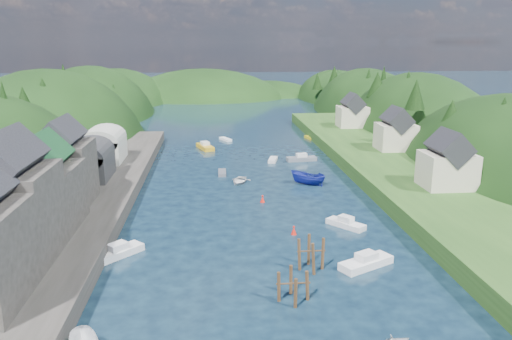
{
  "coord_description": "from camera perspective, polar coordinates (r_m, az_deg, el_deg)",
  "views": [
    {
      "loc": [
        -6.45,
        -44.51,
        22.7
      ],
      "look_at": [
        0.0,
        28.0,
        4.0
      ],
      "focal_mm": 35.0,
      "sensor_mm": 36.0,
      "label": 1
    }
  ],
  "objects": [
    {
      "name": "piling_cluster_near",
      "position": [
        46.27,
        4.27,
        -13.4
      ],
      "size": [
        3.11,
        2.91,
        3.43
      ],
      "color": "#382314",
      "rests_on": "ground"
    },
    {
      "name": "ground",
      "position": [
        97.41,
        -1.15,
        0.93
      ],
      "size": [
        600.0,
        600.0,
        0.0
      ],
      "primitive_type": "plane",
      "color": "black",
      "rests_on": "ground"
    },
    {
      "name": "channel_buoy_far",
      "position": [
        72.89,
        0.74,
        -3.34
      ],
      "size": [
        0.7,
        0.7,
        1.1
      ],
      "color": "red",
      "rests_on": "ground"
    },
    {
      "name": "moored_boats",
      "position": [
        69.6,
        0.52,
        -4.04
      ],
      "size": [
        37.75,
        90.07,
        2.32
      ],
      "color": "gold",
      "rests_on": "ground"
    },
    {
      "name": "far_hills",
      "position": [
        221.2,
        -3.05,
        5.67
      ],
      "size": [
        103.0,
        68.0,
        44.0
      ],
      "color": "black",
      "rests_on": "ground"
    },
    {
      "name": "boat_sheds",
      "position": [
        87.52,
        -17.89,
        2.22
      ],
      "size": [
        7.0,
        21.0,
        7.5
      ],
      "color": "#2D2D30",
      "rests_on": "quay_left"
    },
    {
      "name": "terrace_right",
      "position": [
        92.7,
        14.9,
        0.5
      ],
      "size": [
        16.0,
        120.0,
        2.4
      ],
      "primitive_type": "cube",
      "color": "#234719",
      "rests_on": "ground"
    },
    {
      "name": "hill_trees",
      "position": [
        110.06,
        -1.82,
        8.36
      ],
      "size": [
        90.88,
        150.95,
        12.6
      ],
      "color": "black",
      "rests_on": "ground"
    },
    {
      "name": "piling_cluster_far",
      "position": [
        52.13,
        6.31,
        -9.8
      ],
      "size": [
        2.92,
        2.75,
        3.95
      ],
      "color": "#382314",
      "rests_on": "ground"
    },
    {
      "name": "quayside_buildings",
      "position": [
        56.72,
        -25.05,
        -2.97
      ],
      "size": [
        8.0,
        35.84,
        12.9
      ],
      "color": "#2D2B28",
      "rests_on": "quay_left"
    },
    {
      "name": "terrace_left_grass",
      "position": [
        72.28,
        -24.74,
        -4.23
      ],
      "size": [
        12.0,
        110.0,
        2.5
      ],
      "primitive_type": "cube",
      "color": "#234719",
      "rests_on": "ground"
    },
    {
      "name": "channel_buoy_near",
      "position": [
        61.19,
        4.35,
        -6.93
      ],
      "size": [
        0.7,
        0.7,
        1.1
      ],
      "color": "red",
      "rests_on": "ground"
    },
    {
      "name": "hillside_right",
      "position": [
        133.55,
        17.73,
        0.68
      ],
      "size": [
        36.0,
        245.56,
        48.0
      ],
      "color": "black",
      "rests_on": "ground"
    },
    {
      "name": "hillside_left",
      "position": [
        129.28,
        -22.27,
        -0.44
      ],
      "size": [
        44.0,
        245.56,
        52.0
      ],
      "color": "black",
      "rests_on": "ground"
    },
    {
      "name": "right_bank_cottages",
      "position": [
        100.45,
        15.1,
        4.25
      ],
      "size": [
        9.0,
        59.24,
        8.41
      ],
      "color": "beige",
      "rests_on": "terrace_right"
    },
    {
      "name": "quay_left",
      "position": [
        70.29,
        -19.33,
        -4.42
      ],
      "size": [
        12.0,
        110.0,
        2.0
      ],
      "primitive_type": "cube",
      "color": "#2D2B28",
      "rests_on": "ground"
    }
  ]
}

